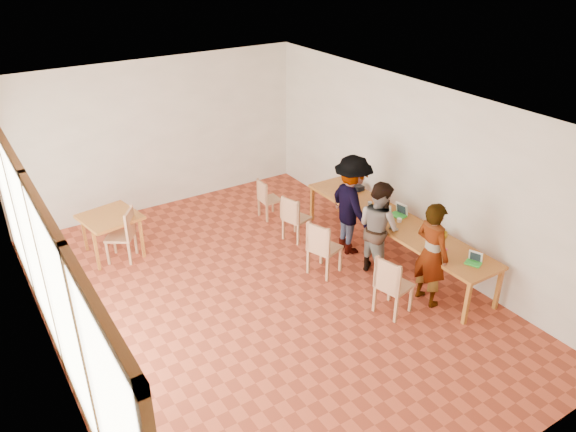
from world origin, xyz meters
name	(u,v)px	position (x,y,z in m)	size (l,w,h in m)	color
ground	(262,298)	(0.00, 0.00, 0.00)	(8.00, 8.00, 0.00)	#B0472A
wall_back	(158,135)	(0.00, 4.00, 1.50)	(6.00, 0.10, 3.00)	white
wall_front	(481,380)	(0.00, -4.00, 1.50)	(6.00, 0.10, 3.00)	white
wall_right	(413,169)	(3.00, 0.00, 1.50)	(0.10, 8.00, 3.00)	white
window_wall	(44,273)	(-2.96, 0.00, 1.50)	(0.10, 8.00, 3.00)	white
ceiling	(257,109)	(0.00, 0.00, 3.02)	(6.00, 8.00, 0.04)	white
communal_table	(395,223)	(2.50, -0.20, 0.70)	(0.80, 4.00, 0.75)	#BA7629
side_table	(110,220)	(-1.51, 2.56, 0.67)	(0.90, 0.90, 0.75)	#BA7629
chair_near	(391,281)	(1.38, -1.37, 0.59)	(0.53, 0.53, 0.51)	tan
chair_mid	(321,244)	(1.16, 0.05, 0.59)	(0.57, 0.57, 0.51)	tan
chair_far	(294,214)	(1.41, 1.25, 0.54)	(0.51, 0.51, 0.47)	tan
chair_empty	(266,195)	(1.44, 2.29, 0.49)	(0.38, 0.38, 0.43)	tan
chair_spare	(125,230)	(-1.36, 2.25, 0.58)	(0.61, 0.61, 0.50)	tan
person_near	(431,254)	(2.11, -1.42, 0.83)	(0.61, 0.40, 1.67)	gray
person_mid	(379,228)	(2.03, -0.33, 0.81)	(0.78, 0.61, 1.61)	gray
person_far	(352,205)	(2.06, 0.42, 0.89)	(1.15, 0.66, 1.79)	gray
laptop_near	(474,260)	(2.56, -1.85, 0.80)	(0.25, 0.27, 0.18)	green
laptop_mid	(400,212)	(2.69, -0.11, 0.81)	(0.25, 0.28, 0.22)	green
laptop_far	(383,213)	(2.43, 0.02, 0.81)	(0.29, 0.31, 0.22)	green
yellow_mug	(443,235)	(2.72, -1.07, 0.80)	(0.14, 0.14, 0.11)	#C09315
green_bottle	(375,213)	(2.20, -0.03, 0.89)	(0.07, 0.07, 0.28)	#0F632F
clear_glass	(370,204)	(2.48, 0.43, 0.80)	(0.07, 0.07, 0.09)	silver
condiment_cup	(399,220)	(2.52, -0.28, 0.78)	(0.08, 0.08, 0.06)	white
pink_phone	(444,249)	(2.49, -1.33, 0.76)	(0.05, 0.10, 0.01)	#BF305E
black_pouch	(357,187)	(2.76, 1.13, 0.80)	(0.16, 0.26, 0.09)	black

